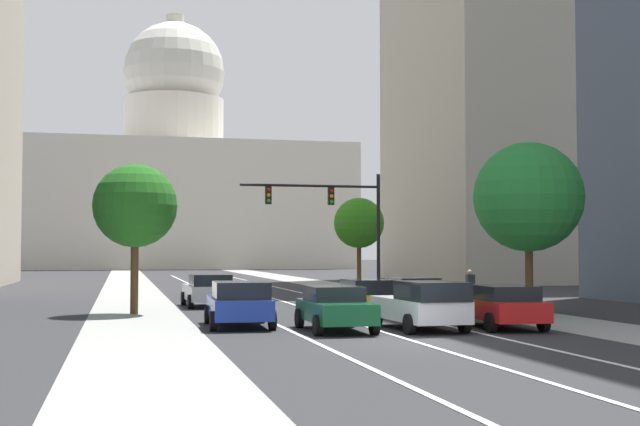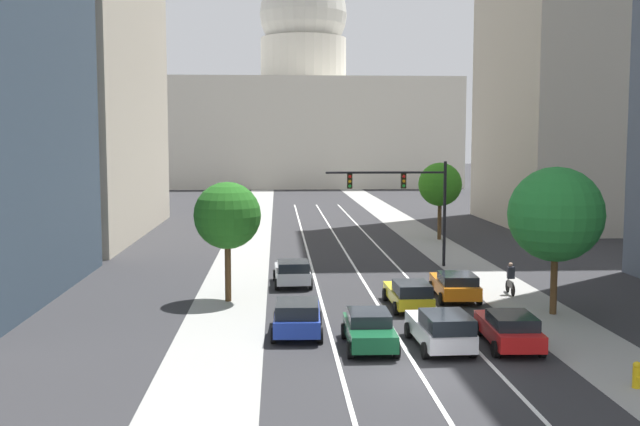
% 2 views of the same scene
% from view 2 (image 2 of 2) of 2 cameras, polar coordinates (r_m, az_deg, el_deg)
% --- Properties ---
extents(ground_plane, '(400.00, 400.00, 0.00)m').
position_cam_2_polar(ground_plane, '(65.96, 1.08, -1.59)').
color(ground_plane, '#2B2B2D').
extents(sidewalk_left, '(3.73, 130.00, 0.01)m').
position_cam_2_polar(sidewalk_left, '(60.86, -5.55, -2.21)').
color(sidewalk_left, gray).
rests_on(sidewalk_left, ground).
extents(sidewalk_right, '(3.73, 130.00, 0.01)m').
position_cam_2_polar(sidewalk_right, '(62.07, 8.30, -2.09)').
color(sidewalk_right, gray).
rests_on(sidewalk_right, ground).
extents(lane_stripe_left, '(0.16, 90.00, 0.01)m').
position_cam_2_polar(lane_stripe_left, '(50.97, -0.76, -3.69)').
color(lane_stripe_left, white).
rests_on(lane_stripe_left, ground).
extents(lane_stripe_center, '(0.16, 90.00, 0.01)m').
position_cam_2_polar(lane_stripe_center, '(51.16, 2.36, -3.66)').
color(lane_stripe_center, white).
rests_on(lane_stripe_center, ground).
extents(lane_stripe_right, '(0.16, 90.00, 0.01)m').
position_cam_2_polar(lane_stripe_right, '(51.51, 5.45, -3.62)').
color(lane_stripe_right, white).
rests_on(lane_stripe_right, ground).
extents(office_tower_far_left, '(21.53, 29.89, 38.37)m').
position_cam_2_polar(office_tower_far_left, '(70.49, -22.12, 14.14)').
color(office_tower_far_left, '#B7AD99').
rests_on(office_tower_far_left, ground).
extents(capitol_building, '(53.78, 29.24, 40.54)m').
position_cam_2_polar(capitol_building, '(140.26, -1.25, 7.40)').
color(capitol_building, beige).
rests_on(capitol_building, ground).
extents(car_yellow, '(1.99, 4.75, 1.44)m').
position_cam_2_polar(car_yellow, '(36.93, 6.79, -6.12)').
color(car_yellow, yellow).
rests_on(car_yellow, ground).
extents(car_red, '(2.14, 4.66, 1.43)m').
position_cam_2_polar(car_red, '(30.94, 14.21, -8.53)').
color(car_red, red).
rests_on(car_red, ground).
extents(car_green, '(2.02, 4.22, 1.43)m').
position_cam_2_polar(car_green, '(30.03, 3.76, -8.80)').
color(car_green, '#14512D').
rests_on(car_green, ground).
extents(car_white, '(2.18, 4.62, 1.60)m').
position_cam_2_polar(car_white, '(30.06, 9.21, -8.69)').
color(car_white, silver).
rests_on(car_white, ground).
extents(car_silver, '(2.19, 4.17, 1.52)m').
position_cam_2_polar(car_silver, '(42.38, -2.12, -4.52)').
color(car_silver, '#B2B5BA').
rests_on(car_silver, ground).
extents(car_orange, '(2.27, 4.66, 1.43)m').
position_cam_2_polar(car_orange, '(39.42, 10.26, -5.41)').
color(car_orange, orange).
rests_on(car_orange, ground).
extents(car_blue, '(2.25, 4.36, 1.55)m').
position_cam_2_polar(car_blue, '(31.80, -1.74, -7.87)').
color(car_blue, '#1E389E').
rests_on(car_blue, ground).
extents(traffic_signal_mast, '(7.85, 0.39, 6.85)m').
position_cam_2_polar(traffic_signal_mast, '(48.66, 6.70, 1.51)').
color(traffic_signal_mast, black).
rests_on(traffic_signal_mast, ground).
extents(fire_hydrant, '(0.26, 0.35, 0.91)m').
position_cam_2_polar(fire_hydrant, '(27.40, 22.97, -11.27)').
color(fire_hydrant, yellow).
rests_on(fire_hydrant, ground).
extents(cyclist, '(0.37, 1.70, 1.72)m').
position_cam_2_polar(cyclist, '(41.28, 14.31, -4.87)').
color(cyclist, black).
rests_on(cyclist, ground).
extents(street_tree_near_right, '(4.45, 4.45, 6.98)m').
position_cam_2_polar(street_tree_near_right, '(36.64, 17.53, -0.10)').
color(street_tree_near_right, '#51381E').
rests_on(street_tree_near_right, ground).
extents(street_tree_mid_left, '(3.41, 3.41, 6.12)m').
position_cam_2_polar(street_tree_mid_left, '(38.09, -7.07, -0.22)').
color(street_tree_mid_left, '#51381E').
rests_on(street_tree_mid_left, ground).
extents(street_tree_mid_right, '(3.59, 3.59, 6.39)m').
position_cam_2_polar(street_tree_mid_right, '(62.51, 9.13, 2.15)').
color(street_tree_mid_right, '#51381E').
rests_on(street_tree_mid_right, ground).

